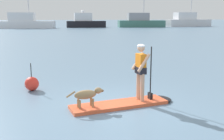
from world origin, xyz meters
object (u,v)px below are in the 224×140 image
(paddleboard, at_px, (126,104))
(dog, at_px, (87,95))
(moored_boat_starboard, at_px, (85,22))
(moored_boat_far_port, at_px, (25,22))
(moored_boat_center, at_px, (140,22))
(person_paddler, at_px, (141,68))
(marker_buoy, at_px, (32,84))
(moored_boat_outer, at_px, (187,21))

(paddleboard, relative_size, dog, 3.00)
(dog, distance_m, moored_boat_starboard, 58.41)
(moored_boat_far_port, relative_size, moored_boat_center, 1.09)
(person_paddler, relative_size, moored_boat_center, 0.15)
(marker_buoy, bearing_deg, moored_boat_outer, 57.70)
(moored_boat_far_port, bearing_deg, paddleboard, -82.11)
(marker_buoy, bearing_deg, moored_boat_far_port, 95.19)
(dog, height_order, moored_boat_starboard, moored_boat_starboard)
(dog, xyz_separation_m, moored_boat_starboard, (6.97, 57.98, 0.83))
(moored_boat_far_port, xyz_separation_m, moored_boat_starboard, (13.51, 1.97, -0.02))
(moored_boat_outer, bearing_deg, person_paddler, -118.84)
(paddleboard, height_order, dog, dog)
(marker_buoy, bearing_deg, person_paddler, -33.72)
(moored_boat_far_port, distance_m, moored_boat_starboard, 13.65)
(dog, xyz_separation_m, moored_boat_outer, (33.84, 58.71, 0.93))
(paddleboard, xyz_separation_m, moored_boat_far_port, (-7.73, 55.81, 1.26))
(moored_boat_center, bearing_deg, moored_boat_starboard, 177.36)
(moored_boat_center, bearing_deg, moored_boat_outer, 5.80)
(moored_boat_starboard, bearing_deg, person_paddler, -95.25)
(paddleboard, bearing_deg, marker_buoy, 141.09)
(moored_boat_starboard, height_order, marker_buoy, moored_boat_starboard)
(marker_buoy, bearing_deg, moored_boat_starboard, 81.14)
(person_paddler, xyz_separation_m, marker_buoy, (-3.35, 2.23, -0.85))
(dog, bearing_deg, marker_buoy, 123.64)
(marker_buoy, bearing_deg, dog, -56.36)
(person_paddler, bearing_deg, moored_boat_starboard, 84.75)
(paddleboard, relative_size, moored_boat_starboard, 0.36)
(person_paddler, distance_m, moored_boat_outer, 66.70)
(paddleboard, relative_size, marker_buoy, 3.29)
(moored_boat_starboard, distance_m, marker_buoy, 56.15)
(paddleboard, bearing_deg, moored_boat_center, 71.29)
(moored_boat_far_port, bearing_deg, dog, -83.34)
(paddleboard, distance_m, moored_boat_starboard, 58.08)
(moored_boat_far_port, bearing_deg, moored_boat_outer, 3.82)
(dog, height_order, moored_boat_outer, moored_boat_outer)
(person_paddler, height_order, moored_boat_starboard, moored_boat_starboard)
(paddleboard, height_order, moored_boat_center, moored_boat_center)
(paddleboard, bearing_deg, person_paddler, 9.64)
(paddleboard, distance_m, dog, 1.28)
(person_paddler, xyz_separation_m, moored_boat_far_port, (-8.21, 55.73, 0.21))
(paddleboard, xyz_separation_m, person_paddler, (0.48, 0.08, 1.05))
(moored_boat_far_port, xyz_separation_m, marker_buoy, (4.86, -53.49, -1.06))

